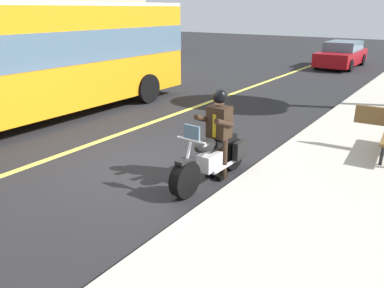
% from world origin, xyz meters
% --- Properties ---
extents(ground_plane, '(80.00, 80.00, 0.00)m').
position_xyz_m(ground_plane, '(0.00, 0.00, 0.00)').
color(ground_plane, black).
extents(sidewalk_curb, '(60.00, 5.00, 0.15)m').
position_xyz_m(sidewalk_curb, '(0.00, 4.50, 0.07)').
color(sidewalk_curb, '#B2ADA0').
rests_on(sidewalk_curb, ground_plane).
extents(lane_center_stripe, '(60.00, 0.16, 0.01)m').
position_xyz_m(lane_center_stripe, '(0.00, -2.00, 0.01)').
color(lane_center_stripe, '#E5DB4C').
rests_on(lane_center_stripe, ground_plane).
extents(motorcycle_main, '(2.22, 0.64, 1.26)m').
position_xyz_m(motorcycle_main, '(-0.21, 1.51, 0.45)').
color(motorcycle_main, black).
rests_on(motorcycle_main, ground_plane).
extents(rider_main, '(0.63, 0.56, 1.74)m').
position_xyz_m(rider_main, '(-0.40, 1.52, 1.04)').
color(rider_main, black).
rests_on(rider_main, ground_plane).
extents(bus_near, '(11.05, 2.70, 3.30)m').
position_xyz_m(bus_near, '(-0.78, -4.95, 1.87)').
color(bus_near, orange).
rests_on(bus_near, ground_plane).
extents(car_silver, '(4.60, 1.92, 1.40)m').
position_xyz_m(car_silver, '(-17.06, -0.50, 0.69)').
color(car_silver, maroon).
rests_on(car_silver, ground_plane).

